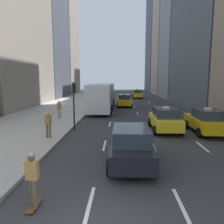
{
  "coord_description": "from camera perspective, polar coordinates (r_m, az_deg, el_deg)",
  "views": [
    {
      "loc": [
        0.75,
        -4.24,
        3.81
      ],
      "look_at": [
        0.05,
        12.43,
        1.3
      ],
      "focal_mm": 35.0,
      "sensor_mm": 36.0,
      "label": 1
    }
  ],
  "objects": [
    {
      "name": "sidewalk_left",
      "position": [
        32.4,
        -11.45,
        1.76
      ],
      "size": [
        8.0,
        66.0,
        0.15
      ],
      "primitive_type": "cube",
      "color": "#ADAAA3",
      "rests_on": "ground"
    },
    {
      "name": "lane_markings",
      "position": [
        27.56,
        6.23,
        0.57
      ],
      "size": [
        5.72,
        56.0,
        0.01
      ],
      "color": "white",
      "rests_on": "ground"
    },
    {
      "name": "building_row_left",
      "position": [
        38.01,
        -21.78,
        19.44
      ],
      "size": [
        6.0,
        59.74,
        29.35
      ],
      "color": "#A89E89",
      "rests_on": "ground"
    },
    {
      "name": "building_row_right",
      "position": [
        45.98,
        18.03,
        23.57
      ],
      "size": [
        6.0,
        74.04,
        35.8
      ],
      "color": "gray",
      "rests_on": "ground"
    },
    {
      "name": "taxi_lead",
      "position": [
        16.63,
        13.65,
        -1.84
      ],
      "size": [
        2.02,
        4.4,
        1.87
      ],
      "color": "yellow",
      "rests_on": "ground"
    },
    {
      "name": "taxi_second",
      "position": [
        30.69,
        3.24,
        3.06
      ],
      "size": [
        2.02,
        4.4,
        1.87
      ],
      "color": "yellow",
      "rests_on": "ground"
    },
    {
      "name": "taxi_third",
      "position": [
        16.87,
        23.4,
        -2.16
      ],
      "size": [
        2.02,
        4.4,
        1.87
      ],
      "color": "yellow",
      "rests_on": "ground"
    },
    {
      "name": "taxi_fourth",
      "position": [
        44.67,
        6.6,
        4.74
      ],
      "size": [
        2.02,
        4.4,
        1.87
      ],
      "color": "yellow",
      "rests_on": "ground"
    },
    {
      "name": "sedan_black_near",
      "position": [
        10.03,
        4.93,
        -8.53
      ],
      "size": [
        2.02,
        4.55,
        1.71
      ],
      "color": "black",
      "rests_on": "ground"
    },
    {
      "name": "city_bus",
      "position": [
        27.04,
        -2.62,
        4.26
      ],
      "size": [
        2.8,
        11.61,
        3.25
      ],
      "color": "silver",
      "rests_on": "ground"
    },
    {
      "name": "skateboarder",
      "position": [
        7.09,
        -20.09,
        -15.67
      ],
      "size": [
        0.36,
        0.8,
        1.75
      ],
      "color": "brown",
      "rests_on": "ground"
    },
    {
      "name": "pedestrian_mid_block",
      "position": [
        14.33,
        -16.35,
        -2.83
      ],
      "size": [
        0.36,
        0.22,
        1.65
      ],
      "color": "brown",
      "rests_on": "sidewalk_left"
    },
    {
      "name": "pedestrian_far_walking",
      "position": [
        21.14,
        -13.65,
        0.86
      ],
      "size": [
        0.36,
        0.22,
        1.65
      ],
      "color": "gray",
      "rests_on": "sidewalk_left"
    },
    {
      "name": "traffic_light_pole",
      "position": [
        16.43,
        -9.92,
        3.53
      ],
      "size": [
        0.24,
        0.42,
        3.6
      ],
      "color": "black",
      "rests_on": "ground"
    }
  ]
}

